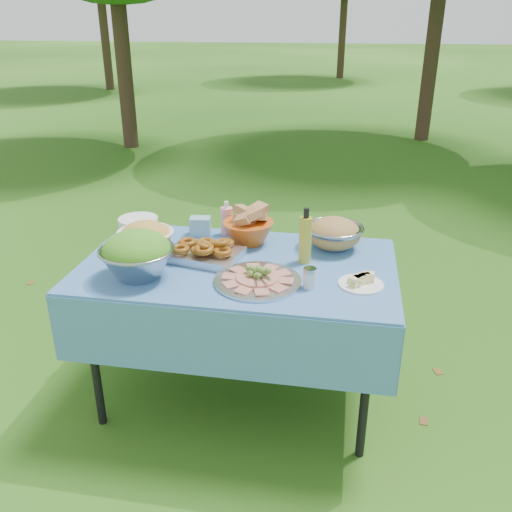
{
  "coord_description": "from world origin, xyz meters",
  "views": [
    {
      "loc": [
        0.48,
        -2.25,
        1.83
      ],
      "look_at": [
        0.09,
        0.0,
        0.81
      ],
      "focal_mm": 38.0,
      "sensor_mm": 36.0,
      "label": 1
    }
  ],
  "objects_px": {
    "pasta_bowl_steel": "(334,233)",
    "oil_bottle": "(305,235)",
    "plate_stack": "(139,225)",
    "salad_bowl": "(137,255)",
    "bread_bowl": "(248,227)",
    "charcuterie_platter": "(257,273)",
    "picnic_table": "(239,333)"
  },
  "relations": [
    {
      "from": "pasta_bowl_steel",
      "to": "oil_bottle",
      "type": "distance_m",
      "value": 0.24
    },
    {
      "from": "plate_stack",
      "to": "pasta_bowl_steel",
      "type": "relative_size",
      "value": 0.73
    },
    {
      "from": "salad_bowl",
      "to": "bread_bowl",
      "type": "xyz_separation_m",
      "value": [
        0.41,
        0.48,
        -0.02
      ]
    },
    {
      "from": "charcuterie_platter",
      "to": "picnic_table",
      "type": "bearing_deg",
      "value": 125.55
    },
    {
      "from": "charcuterie_platter",
      "to": "oil_bottle",
      "type": "bearing_deg",
      "value": 53.95
    },
    {
      "from": "salad_bowl",
      "to": "charcuterie_platter",
      "type": "xyz_separation_m",
      "value": [
        0.53,
        0.04,
        -0.06
      ]
    },
    {
      "from": "pasta_bowl_steel",
      "to": "charcuterie_platter",
      "type": "distance_m",
      "value": 0.55
    },
    {
      "from": "picnic_table",
      "to": "plate_stack",
      "type": "height_order",
      "value": "plate_stack"
    },
    {
      "from": "bread_bowl",
      "to": "pasta_bowl_steel",
      "type": "bearing_deg",
      "value": 1.43
    },
    {
      "from": "salad_bowl",
      "to": "plate_stack",
      "type": "distance_m",
      "value": 0.57
    },
    {
      "from": "picnic_table",
      "to": "bread_bowl",
      "type": "xyz_separation_m",
      "value": [
        0.0,
        0.27,
        0.47
      ]
    },
    {
      "from": "picnic_table",
      "to": "plate_stack",
      "type": "distance_m",
      "value": 0.8
    },
    {
      "from": "picnic_table",
      "to": "salad_bowl",
      "type": "relative_size",
      "value": 4.46
    },
    {
      "from": "picnic_table",
      "to": "charcuterie_platter",
      "type": "height_order",
      "value": "charcuterie_platter"
    },
    {
      "from": "picnic_table",
      "to": "plate_stack",
      "type": "relative_size",
      "value": 6.94
    },
    {
      "from": "plate_stack",
      "to": "oil_bottle",
      "type": "xyz_separation_m",
      "value": [
        0.91,
        -0.24,
        0.09
      ]
    },
    {
      "from": "salad_bowl",
      "to": "pasta_bowl_steel",
      "type": "relative_size",
      "value": 1.13
    },
    {
      "from": "bread_bowl",
      "to": "oil_bottle",
      "type": "bearing_deg",
      "value": -31.68
    },
    {
      "from": "plate_stack",
      "to": "bread_bowl",
      "type": "xyz_separation_m",
      "value": [
        0.61,
        -0.05,
        0.05
      ]
    },
    {
      "from": "charcuterie_platter",
      "to": "bread_bowl",
      "type": "bearing_deg",
      "value": 105.66
    },
    {
      "from": "pasta_bowl_steel",
      "to": "plate_stack",
      "type": "bearing_deg",
      "value": 177.86
    },
    {
      "from": "picnic_table",
      "to": "oil_bottle",
      "type": "relative_size",
      "value": 5.48
    },
    {
      "from": "salad_bowl",
      "to": "charcuterie_platter",
      "type": "height_order",
      "value": "salad_bowl"
    },
    {
      "from": "bread_bowl",
      "to": "pasta_bowl_steel",
      "type": "xyz_separation_m",
      "value": [
        0.43,
        0.01,
        -0.01
      ]
    },
    {
      "from": "charcuterie_platter",
      "to": "oil_bottle",
      "type": "xyz_separation_m",
      "value": [
        0.18,
        0.25,
        0.09
      ]
    },
    {
      "from": "pasta_bowl_steel",
      "to": "bread_bowl",
      "type": "bearing_deg",
      "value": -178.57
    },
    {
      "from": "bread_bowl",
      "to": "oil_bottle",
      "type": "relative_size",
      "value": 0.97
    },
    {
      "from": "oil_bottle",
      "to": "plate_stack",
      "type": "bearing_deg",
      "value": 165.41
    },
    {
      "from": "salad_bowl",
      "to": "oil_bottle",
      "type": "distance_m",
      "value": 0.77
    },
    {
      "from": "plate_stack",
      "to": "picnic_table",
      "type": "bearing_deg",
      "value": -27.37
    },
    {
      "from": "picnic_table",
      "to": "pasta_bowl_steel",
      "type": "distance_m",
      "value": 0.69
    },
    {
      "from": "plate_stack",
      "to": "bread_bowl",
      "type": "bearing_deg",
      "value": -4.66
    }
  ]
}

